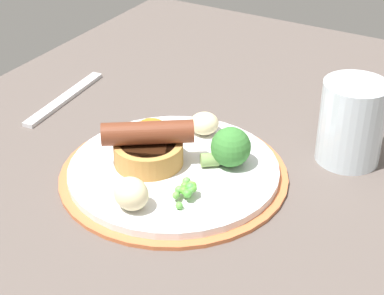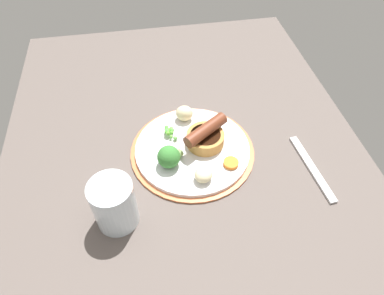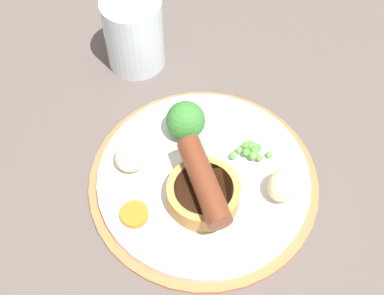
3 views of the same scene
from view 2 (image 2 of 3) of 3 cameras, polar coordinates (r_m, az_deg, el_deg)
name	(u,v)px [view 2 (image 2 of 3)]	position (r cm, az deg, el deg)	size (l,w,h in cm)	color
dining_table	(185,159)	(76.40, -1.12, -1.96)	(110.00, 80.00, 3.00)	#564C47
dinner_plate	(192,150)	(75.43, 0.06, -0.40)	(27.27, 27.27, 1.40)	#CC6B3D
sausage_pudding	(205,136)	(74.08, 2.25, 1.91)	(8.31, 10.39, 5.52)	#BC8442
pea_pile	(169,132)	(76.71, -3.86, 2.68)	(4.98, 2.70, 1.88)	#5CB94D
broccoli_floret_near	(169,157)	(70.20, -3.82, -1.55)	(5.22, 5.72, 4.79)	#387A33
potato_chunk_1	(184,113)	(79.78, -1.27, 5.72)	(3.53, 4.02, 3.63)	beige
potato_chunk_2	(203,175)	(68.38, 1.92, -4.55)	(3.61, 3.73, 2.81)	beige
carrot_slice_1	(231,163)	(71.87, 6.51, -2.61)	(3.20, 3.20, 0.85)	orange
fork	(312,168)	(76.91, 19.33, -3.20)	(18.00, 1.60, 0.60)	silver
drinking_glass	(114,204)	(63.22, -12.85, -9.18)	(7.89, 7.89, 10.38)	silver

